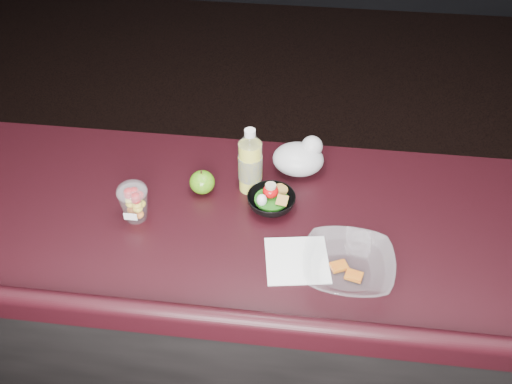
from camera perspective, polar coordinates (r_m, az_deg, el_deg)
counter at (r=1.97m, az=0.98°, el=-13.28°), size 4.06×0.71×1.02m
lemonade_bottle at (r=1.62m, az=-0.58°, el=2.73°), size 0.07×0.07×0.21m
fruit_cup at (r=1.58m, az=-12.14°, el=-0.88°), size 0.08×0.08×0.12m
green_apple at (r=1.65m, az=-5.40°, el=0.98°), size 0.07×0.07×0.08m
plastic_bag at (r=1.71m, az=4.42°, el=3.46°), size 0.15×0.13×0.11m
snack_bowl at (r=1.60m, az=1.50°, el=-0.85°), size 0.17×0.17×0.07m
takeout_bowl at (r=1.45m, az=9.19°, el=-7.34°), size 0.24×0.24×0.06m
paper_napkin at (r=1.48m, az=4.12°, el=-6.82°), size 0.18×0.18×0.00m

